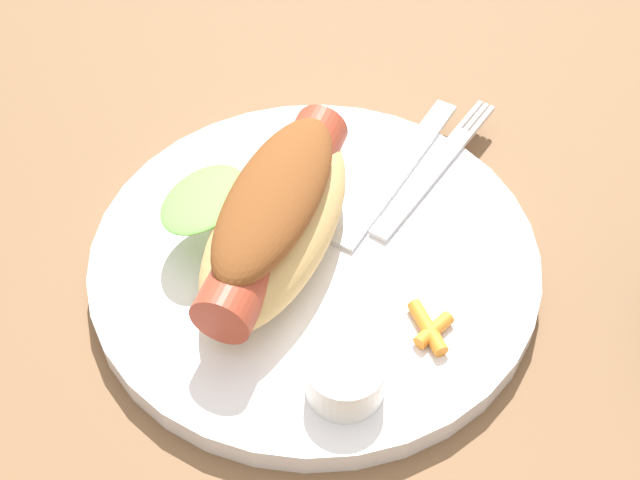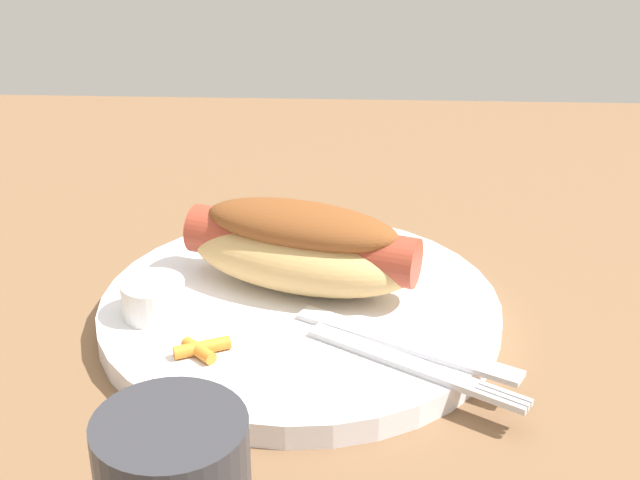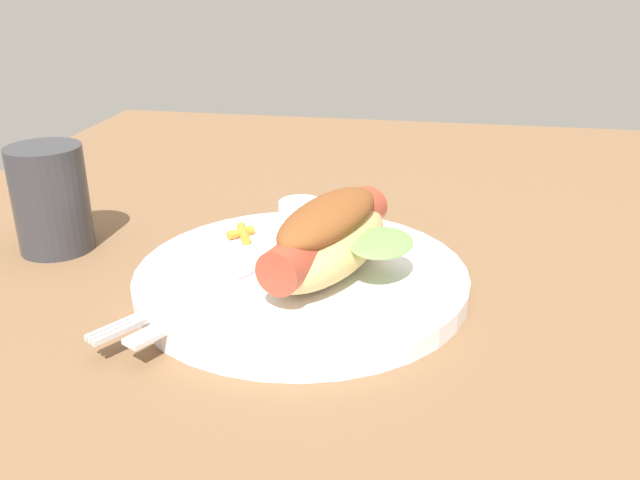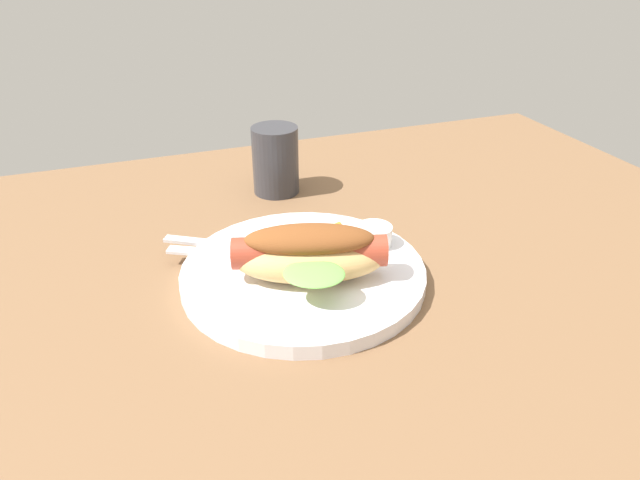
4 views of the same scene
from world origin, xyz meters
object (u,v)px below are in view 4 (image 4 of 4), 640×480
at_px(plate, 305,273).
at_px(sauce_ramekin, 374,235).
at_px(hot_dog, 305,254).
at_px(carrot_garnish, 330,229).
at_px(knife, 231,254).
at_px(drinking_cup, 276,160).
at_px(fork, 226,245).

bearing_deg(plate, sauce_ramekin, 11.96).
bearing_deg(hot_dog, carrot_garnish, -107.21).
bearing_deg(knife, drinking_cup, -91.83).
distance_m(plate, fork, 0.10).
height_order(sauce_ramekin, fork, sauce_ramekin).
bearing_deg(hot_dog, sauce_ramekin, -139.40).
bearing_deg(drinking_cup, sauce_ramekin, -75.75).
distance_m(hot_dog, sauce_ramekin, 0.11).
bearing_deg(sauce_ramekin, carrot_garnish, 129.22).
distance_m(hot_dog, carrot_garnish, 0.11).
relative_size(plate, drinking_cup, 2.77).
relative_size(fork, drinking_cup, 1.34).
xyz_separation_m(plate, sauce_ramekin, (0.09, 0.02, 0.02)).
height_order(hot_dog, sauce_ramekin, hot_dog).
bearing_deg(knife, fork, -58.40).
distance_m(fork, drinking_cup, 0.19).
distance_m(sauce_ramekin, fork, 0.17).
relative_size(knife, carrot_garnish, 4.23).
bearing_deg(hot_dog, knife, -31.79).
xyz_separation_m(hot_dog, knife, (-0.06, 0.07, -0.03)).
height_order(carrot_garnish, drinking_cup, drinking_cup).
relative_size(plate, fork, 2.06).
bearing_deg(sauce_ramekin, plate, -168.04).
bearing_deg(drinking_cup, carrot_garnish, -84.13).
xyz_separation_m(hot_dog, drinking_cup, (0.04, 0.25, 0.00)).
xyz_separation_m(plate, knife, (-0.07, 0.05, 0.01)).
bearing_deg(drinking_cup, hot_dog, -99.49).
height_order(knife, carrot_garnish, carrot_garnish).
bearing_deg(knife, hot_dog, 158.89).
xyz_separation_m(sauce_ramekin, knife, (-0.16, 0.03, -0.01)).
height_order(sauce_ramekin, carrot_garnish, sauce_ramekin).
height_order(sauce_ramekin, knife, sauce_ramekin).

